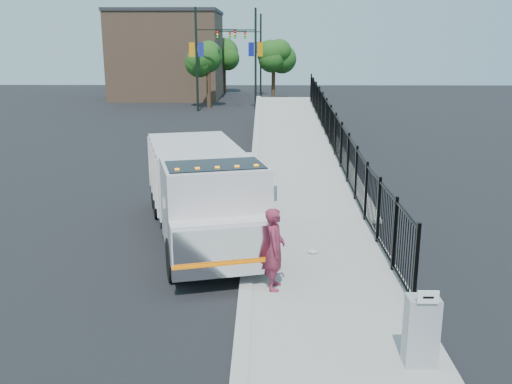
{
  "coord_description": "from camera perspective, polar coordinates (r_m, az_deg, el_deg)",
  "views": [
    {
      "loc": [
        0.4,
        -13.01,
        5.56
      ],
      "look_at": [
        0.18,
        2.0,
        1.53
      ],
      "focal_mm": 40.0,
      "sensor_mm": 36.0,
      "label": 1
    }
  ],
  "objects": [
    {
      "name": "tree_1",
      "position": [
        53.8,
        1.76,
        13.26
      ],
      "size": [
        2.46,
        2.46,
        5.23
      ],
      "color": "#382314",
      "rests_on": "ground"
    },
    {
      "name": "light_pole_1",
      "position": [
        47.18,
        -0.42,
        13.55
      ],
      "size": [
        3.77,
        0.22,
        8.0
      ],
      "color": "black",
      "rests_on": "ground"
    },
    {
      "name": "debris",
      "position": [
        15.18,
        5.72,
        -5.91
      ],
      "size": [
        0.29,
        0.29,
        0.07
      ],
      "primitive_type": "ellipsoid",
      "color": "silver",
      "rests_on": "sidewalk"
    },
    {
      "name": "building",
      "position": [
        57.81,
        -8.76,
        13.28
      ],
      "size": [
        10.0,
        10.0,
        8.0
      ],
      "primitive_type": "cube",
      "color": "#8C664C",
      "rests_on": "ground"
    },
    {
      "name": "tree_0",
      "position": [
        48.19,
        -4.82,
        13.03
      ],
      "size": [
        2.56,
        2.56,
        5.28
      ],
      "color": "#382314",
      "rests_on": "ground"
    },
    {
      "name": "arrow_sign",
      "position": [
        9.9,
        16.83,
        -10.02
      ],
      "size": [
        0.35,
        0.04,
        0.22
      ],
      "primitive_type": "cube",
      "color": "white",
      "rests_on": "utility_cabinet"
    },
    {
      "name": "ramp",
      "position": [
        29.59,
        4.17,
        4.13
      ],
      "size": [
        3.95,
        24.06,
        3.19
      ],
      "primitive_type": "cube",
      "rotation": [
        0.06,
        0.0,
        0.0
      ],
      "color": "#9E998E",
      "rests_on": "ground"
    },
    {
      "name": "light_pole_3",
      "position": [
        58.11,
        0.17,
        13.82
      ],
      "size": [
        3.78,
        0.22,
        8.0
      ],
      "color": "black",
      "rests_on": "ground"
    },
    {
      "name": "iron_fence",
      "position": [
        25.64,
        7.89,
        4.39
      ],
      "size": [
        0.1,
        28.0,
        1.8
      ],
      "primitive_type": "cube",
      "color": "black",
      "rests_on": "ground"
    },
    {
      "name": "light_pole_0",
      "position": [
        46.13,
        -5.58,
        13.45
      ],
      "size": [
        3.77,
        0.22,
        8.0
      ],
      "color": "black",
      "rests_on": "ground"
    },
    {
      "name": "sidewalk",
      "position": [
        12.4,
        7.95,
        -11.47
      ],
      "size": [
        3.55,
        12.0,
        0.12
      ],
      "primitive_type": "cube",
      "color": "#9E998E",
      "rests_on": "ground"
    },
    {
      "name": "truck",
      "position": [
        16.11,
        -5.38,
        0.41
      ],
      "size": [
        4.36,
        8.25,
        2.7
      ],
      "rotation": [
        0.0,
        0.0,
        0.25
      ],
      "color": "black",
      "rests_on": "ground"
    },
    {
      "name": "curb",
      "position": [
        12.31,
        -1.15,
        -11.43
      ],
      "size": [
        0.3,
        12.0,
        0.16
      ],
      "primitive_type": "cube",
      "color": "#ADAAA3",
      "rests_on": "ground"
    },
    {
      "name": "worker",
      "position": [
        12.72,
        1.9,
        -5.71
      ],
      "size": [
        0.52,
        0.73,
        1.88
      ],
      "primitive_type": "imported",
      "rotation": [
        0.0,
        0.0,
        1.46
      ],
      "color": "maroon",
      "rests_on": "sidewalk"
    },
    {
      "name": "utility_cabinet",
      "position": [
        10.41,
        16.19,
        -13.19
      ],
      "size": [
        0.55,
        0.4,
        1.25
      ],
      "primitive_type": "cube",
      "color": "gray",
      "rests_on": "sidewalk"
    },
    {
      "name": "ground",
      "position": [
        14.16,
        -0.87,
        -8.12
      ],
      "size": [
        120.0,
        120.0,
        0.0
      ],
      "primitive_type": "plane",
      "color": "black",
      "rests_on": "ground"
    },
    {
      "name": "light_pole_2",
      "position": [
        56.0,
        -3.98,
        13.74
      ],
      "size": [
        3.77,
        0.22,
        8.0
      ],
      "color": "black",
      "rests_on": "ground"
    },
    {
      "name": "tree_2",
      "position": [
        62.98,
        -3.21,
        13.53
      ],
      "size": [
        3.08,
        3.08,
        5.54
      ],
      "color": "#382314",
      "rests_on": "ground"
    }
  ]
}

